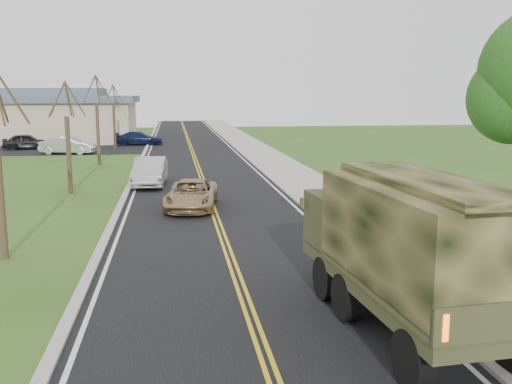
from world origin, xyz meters
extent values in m
cube|color=black|center=(0.00, 40.00, 0.01)|extent=(8.00, 120.00, 0.01)
cube|color=#9E998E|center=(4.15, 40.00, 0.06)|extent=(0.30, 120.00, 0.12)
cube|color=#9E998E|center=(5.90, 40.00, 0.05)|extent=(3.20, 120.00, 0.10)
cube|color=#9E998E|center=(-4.15, 40.00, 0.05)|extent=(0.30, 120.00, 0.10)
cylinder|color=#38281C|center=(-7.00, 10.00, 2.10)|extent=(0.24, 0.24, 4.20)
cylinder|color=#38281C|center=(-6.52, 10.13, 5.13)|extent=(1.01, 0.33, 1.90)
cylinder|color=#38281C|center=(-6.97, 10.62, 5.05)|extent=(0.13, 1.29, 1.74)
cylinder|color=#38281C|center=(-7.00, 22.00, 1.98)|extent=(0.24, 0.24, 3.96)
cylinder|color=#38281C|center=(-6.55, 22.12, 4.83)|extent=(0.96, 0.32, 1.79)
cylinder|color=#38281C|center=(-6.97, 22.58, 4.76)|extent=(0.12, 1.22, 1.65)
cylinder|color=#38281C|center=(-7.43, 22.17, 4.83)|extent=(0.93, 0.41, 1.79)
cylinder|color=#38281C|center=(-7.37, 21.55, 4.76)|extent=(0.75, 0.99, 1.67)
cylinder|color=#38281C|center=(-6.75, 21.61, 4.83)|extent=(0.55, 0.85, 1.80)
cylinder|color=#38281C|center=(-7.00, 34.00, 2.22)|extent=(0.24, 0.24, 4.44)
cylinder|color=#38281C|center=(-6.50, 34.13, 5.42)|extent=(1.07, 0.35, 2.00)
cylinder|color=#38281C|center=(-6.97, 34.65, 5.34)|extent=(0.13, 1.36, 1.84)
cylinder|color=#38281C|center=(-7.49, 34.19, 5.42)|extent=(1.03, 0.46, 2.00)
cylinder|color=#38281C|center=(-7.41, 33.49, 5.34)|extent=(0.83, 1.10, 1.87)
cylinder|color=#38281C|center=(-6.72, 33.56, 5.42)|extent=(0.61, 0.95, 2.01)
cylinder|color=#38281C|center=(-7.00, 46.00, 2.04)|extent=(0.24, 0.24, 4.08)
cylinder|color=#38281C|center=(-6.54, 46.12, 4.98)|extent=(0.99, 0.33, 1.84)
cylinder|color=#38281C|center=(-6.97, 46.60, 4.91)|extent=(0.13, 1.25, 1.69)
cylinder|color=#38281C|center=(-7.45, 46.17, 4.98)|extent=(0.95, 0.42, 1.85)
cylinder|color=#38281C|center=(-7.38, 45.53, 4.91)|extent=(0.77, 1.02, 1.72)
cylinder|color=#38281C|center=(-6.74, 45.60, 4.98)|extent=(0.57, 0.88, 1.85)
cube|color=tan|center=(-16.00, 56.00, 2.10)|extent=(20.00, 12.00, 4.20)
cube|color=#475466|center=(-16.00, 56.00, 4.50)|extent=(21.00, 13.00, 0.70)
cube|color=#475466|center=(-16.00, 56.00, 5.20)|extent=(14.00, 8.00, 0.90)
cube|color=black|center=(-10.00, 46.00, 0.01)|extent=(18.00, 10.00, 0.02)
cylinder|color=black|center=(2.35, 0.57, 0.54)|extent=(0.42, 1.11, 1.09)
cylinder|color=black|center=(2.12, 3.72, 0.54)|extent=(0.42, 1.11, 1.09)
cylinder|color=black|center=(4.19, 3.88, 0.54)|extent=(0.42, 1.11, 1.09)
cylinder|color=black|center=(2.02, 5.10, 0.54)|extent=(0.42, 1.11, 1.09)
cylinder|color=black|center=(4.09, 5.26, 0.54)|extent=(0.42, 1.11, 1.09)
cube|color=#393C21|center=(3.20, 3.21, 1.04)|extent=(2.87, 7.08, 0.35)
cube|color=#393C21|center=(3.02, 5.72, 1.88)|extent=(2.50, 2.05, 1.38)
cube|color=black|center=(2.95, 6.61, 2.08)|extent=(2.17, 0.24, 0.69)
cube|color=#393C21|center=(3.26, 2.37, 1.29)|extent=(2.85, 5.41, 0.15)
cube|color=black|center=(3.26, 2.37, 2.32)|extent=(2.85, 5.41, 1.98)
cube|color=black|center=(3.26, 2.37, 3.36)|extent=(1.96, 5.34, 0.25)
cube|color=#393C21|center=(3.45, -0.24, 1.53)|extent=(2.47, 0.30, 0.64)
cube|color=#FF590C|center=(2.42, -0.38, 1.53)|extent=(0.10, 0.05, 0.44)
imported|color=tan|center=(-0.92, 17.04, 0.64)|extent=(2.74, 4.89, 1.29)
imported|color=silver|center=(-3.00, 23.90, 0.79)|extent=(1.96, 4.86, 1.57)
imported|color=black|center=(-15.01, 46.80, 0.72)|extent=(4.40, 2.21, 1.44)
imported|color=#B7B8BD|center=(-10.57, 42.00, 0.75)|extent=(4.78, 2.42, 1.50)
imported|color=#0E1633|center=(-5.00, 49.81, 0.67)|extent=(4.69, 2.13, 1.33)
camera|label=1|loc=(-1.70, -8.21, 5.13)|focal=40.00mm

